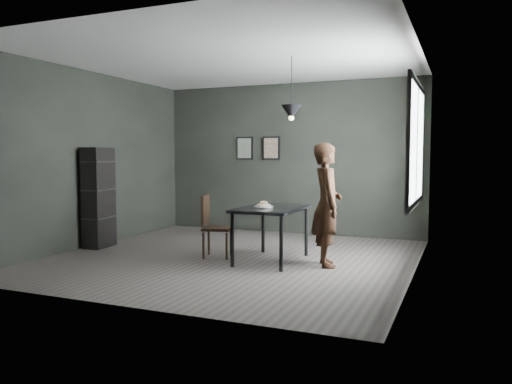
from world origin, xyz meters
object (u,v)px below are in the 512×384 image
at_px(woman, 327,205).
at_px(pendant_lamp, 291,112).
at_px(white_plate, 264,207).
at_px(wood_chair, 212,222).
at_px(cafe_table, 271,213).
at_px(shelf_unit, 99,198).

distance_m(woman, pendant_lamp, 1.35).
height_order(white_plate, woman, woman).
bearing_deg(wood_chair, cafe_table, -10.57).
relative_size(cafe_table, wood_chair, 1.34).
bearing_deg(cafe_table, white_plate, -123.61).
distance_m(cafe_table, shelf_unit, 2.92).
xyz_separation_m(wood_chair, shelf_unit, (-2.03, 0.01, 0.28)).
height_order(cafe_table, pendant_lamp, pendant_lamp).
bearing_deg(cafe_table, pendant_lamp, 21.80).
relative_size(woman, pendant_lamp, 1.88).
xyz_separation_m(shelf_unit, pendant_lamp, (3.17, 0.16, 1.26)).
relative_size(wood_chair, shelf_unit, 0.57).
bearing_deg(pendant_lamp, shelf_unit, -177.09).
xyz_separation_m(cafe_table, shelf_unit, (-2.92, -0.06, 0.12)).
xyz_separation_m(cafe_table, wood_chair, (-0.89, -0.07, -0.16)).
distance_m(white_plate, woman, 0.86).
distance_m(shelf_unit, pendant_lamp, 3.41).
bearing_deg(wood_chair, pendant_lamp, -6.61).
bearing_deg(white_plate, shelf_unit, 179.09).
relative_size(woman, wood_chair, 1.81).
bearing_deg(white_plate, cafe_table, 56.39).
height_order(cafe_table, white_plate, white_plate).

